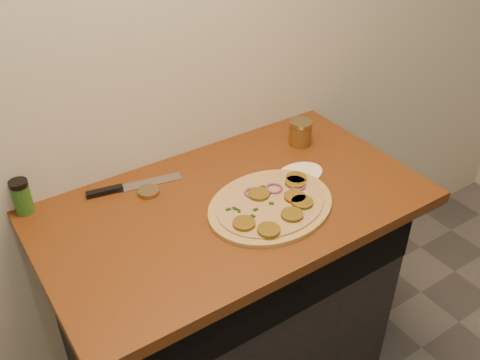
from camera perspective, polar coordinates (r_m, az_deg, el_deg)
cabinet at (r=2.00m, az=-1.19°, el=-12.59°), size 1.10×0.60×0.86m
countertop at (r=1.67m, az=-0.81°, el=-2.74°), size 1.20×0.70×0.04m
pizza at (r=1.63m, az=3.43°, el=-2.59°), size 0.48×0.48×0.03m
chefs_knife at (r=1.75m, az=-12.06°, el=-0.76°), size 0.31×0.09×0.02m
mason_jar_lid at (r=1.71m, az=-9.72°, el=-1.24°), size 0.09×0.09×0.01m
salsa_jar at (r=1.94m, az=6.45°, el=5.07°), size 0.08×0.08×0.09m
spice_shaker at (r=1.71m, az=-22.25°, el=-1.65°), size 0.06×0.06×0.11m
flour_spill at (r=1.79m, az=6.36°, el=0.71°), size 0.18×0.18×0.00m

